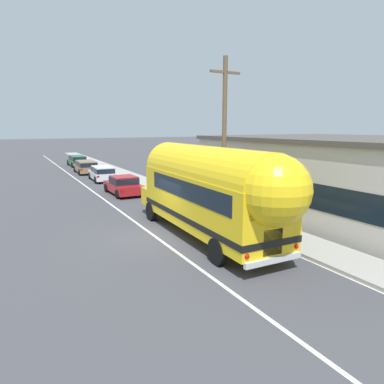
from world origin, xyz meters
TOP-DOWN VIEW (x-y plane):
  - ground_plane at (0.00, 0.00)m, footprint 300.00×300.00m
  - lane_markings at (1.84, 12.00)m, footprint 4.11×80.00m
  - sidewalk_slab at (5.06, 10.00)m, footprint 2.16×90.00m
  - roadside_building at (12.54, -2.29)m, footprint 12.22×19.98m
  - utility_pole at (4.63, 1.42)m, footprint 1.80×0.24m
  - painted_bus at (1.97, -1.69)m, footprint 2.75×11.33m
  - car_lead at (1.79, 10.46)m, footprint 2.06×4.30m
  - car_second at (1.99, 17.69)m, footprint 2.01×4.44m
  - car_third at (1.74, 23.85)m, footprint 2.08×4.65m
  - car_fourth at (2.19, 31.55)m, footprint 1.92×4.56m

SIDE VIEW (x-z plane):
  - ground_plane at x=0.00m, z-range 0.00..0.00m
  - lane_markings at x=1.84m, z-range 0.00..0.01m
  - sidewalk_slab at x=5.06m, z-range 0.00..0.15m
  - car_lead at x=1.79m, z-range 0.04..1.41m
  - car_second at x=1.99m, z-range 0.10..1.47m
  - car_fourth at x=2.19m, z-range 0.11..1.48m
  - car_third at x=1.74m, z-range 0.11..1.48m
  - roadside_building at x=12.54m, z-range 0.00..4.34m
  - painted_bus at x=1.97m, z-range 0.24..4.37m
  - utility_pole at x=4.63m, z-range 0.17..8.67m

